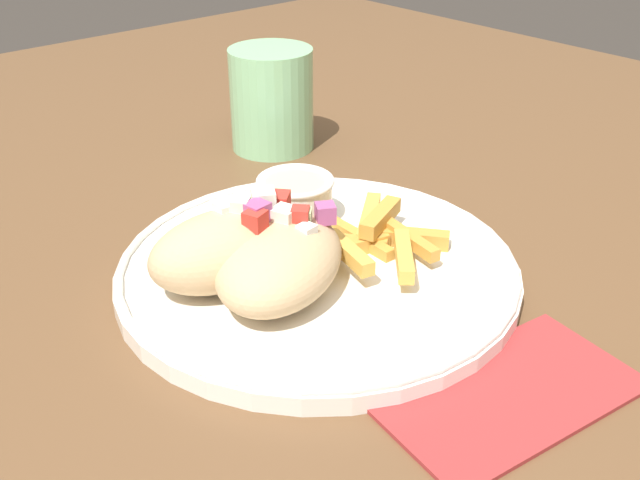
{
  "coord_description": "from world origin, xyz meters",
  "views": [
    {
      "loc": [
        -0.32,
        -0.41,
        1.05
      ],
      "look_at": [
        0.0,
        -0.05,
        0.78
      ],
      "focal_mm": 42.0,
      "sensor_mm": 36.0,
      "label": 1
    }
  ],
  "objects_px": {
    "pita_sandwich_near": "(280,260)",
    "sauce_ramekin": "(295,197)",
    "water_glass": "(272,104)",
    "pita_sandwich_far": "(226,248)",
    "fries_pile": "(371,238)",
    "plate": "(320,268)"
  },
  "relations": [
    {
      "from": "plate",
      "to": "pita_sandwich_far",
      "type": "relative_size",
      "value": 2.47
    },
    {
      "from": "pita_sandwich_near",
      "to": "fries_pile",
      "type": "bearing_deg",
      "value": -31.79
    },
    {
      "from": "pita_sandwich_near",
      "to": "sauce_ramekin",
      "type": "relative_size",
      "value": 2.32
    },
    {
      "from": "fries_pile",
      "to": "sauce_ramekin",
      "type": "relative_size",
      "value": 1.96
    },
    {
      "from": "fries_pile",
      "to": "plate",
      "type": "bearing_deg",
      "value": 167.68
    },
    {
      "from": "fries_pile",
      "to": "water_glass",
      "type": "distance_m",
      "value": 0.26
    },
    {
      "from": "pita_sandwich_near",
      "to": "water_glass",
      "type": "relative_size",
      "value": 1.42
    },
    {
      "from": "pita_sandwich_far",
      "to": "sauce_ramekin",
      "type": "distance_m",
      "value": 0.11
    },
    {
      "from": "pita_sandwich_near",
      "to": "sauce_ramekin",
      "type": "xyz_separation_m",
      "value": [
        0.08,
        0.07,
        -0.0
      ]
    },
    {
      "from": "plate",
      "to": "water_glass",
      "type": "bearing_deg",
      "value": 59.16
    },
    {
      "from": "plate",
      "to": "pita_sandwich_far",
      "type": "xyz_separation_m",
      "value": [
        -0.07,
        0.03,
        0.03
      ]
    },
    {
      "from": "fries_pile",
      "to": "water_glass",
      "type": "bearing_deg",
      "value": 68.65
    },
    {
      "from": "fries_pile",
      "to": "pita_sandwich_far",
      "type": "bearing_deg",
      "value": 162.56
    },
    {
      "from": "pita_sandwich_far",
      "to": "fries_pile",
      "type": "bearing_deg",
      "value": -11.15
    },
    {
      "from": "plate",
      "to": "fries_pile",
      "type": "xyz_separation_m",
      "value": [
        0.04,
        -0.01,
        0.01
      ]
    },
    {
      "from": "pita_sandwich_near",
      "to": "sauce_ramekin",
      "type": "distance_m",
      "value": 0.11
    },
    {
      "from": "plate",
      "to": "pita_sandwich_far",
      "type": "bearing_deg",
      "value": 159.29
    },
    {
      "from": "pita_sandwich_far",
      "to": "fries_pile",
      "type": "height_order",
      "value": "pita_sandwich_far"
    },
    {
      "from": "pita_sandwich_far",
      "to": "water_glass",
      "type": "height_order",
      "value": "water_glass"
    },
    {
      "from": "plate",
      "to": "water_glass",
      "type": "xyz_separation_m",
      "value": [
        0.14,
        0.23,
        0.04
      ]
    },
    {
      "from": "pita_sandwich_near",
      "to": "fries_pile",
      "type": "xyz_separation_m",
      "value": [
        0.09,
        -0.0,
        -0.02
      ]
    },
    {
      "from": "pita_sandwich_near",
      "to": "pita_sandwich_far",
      "type": "height_order",
      "value": "same"
    }
  ]
}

